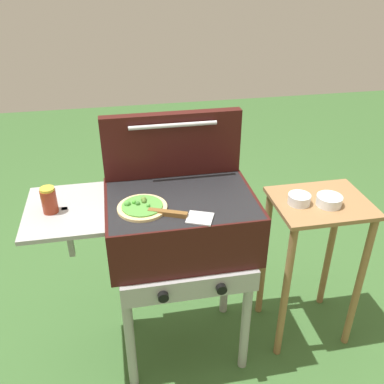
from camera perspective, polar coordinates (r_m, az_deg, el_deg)
ground_plane at (r=2.39m, az=-1.25°, el=-19.57°), size 8.00×8.00×0.00m
grill at (r=1.88m, az=-1.90°, el=-4.58°), size 0.96×0.53×0.90m
grill_lid_open at (r=1.93m, az=-2.67°, el=6.38°), size 0.63×0.08×0.30m
pizza_veggie at (r=1.73m, az=-6.75°, el=-1.99°), size 0.20×0.20×0.04m
sauce_jar at (r=1.77m, az=-18.64°, el=-1.04°), size 0.06×0.06×0.11m
spatula at (r=1.67m, az=-1.50°, el=-3.13°), size 0.26×0.15×0.02m
prep_table at (r=2.18m, az=16.08°, el=-6.51°), size 0.44×0.36×0.81m
topping_bowl_near at (r=2.02m, az=17.93°, el=-1.13°), size 0.12×0.12×0.04m
topping_bowl_far at (r=2.00m, az=14.15°, el=-0.92°), size 0.10×0.10×0.04m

